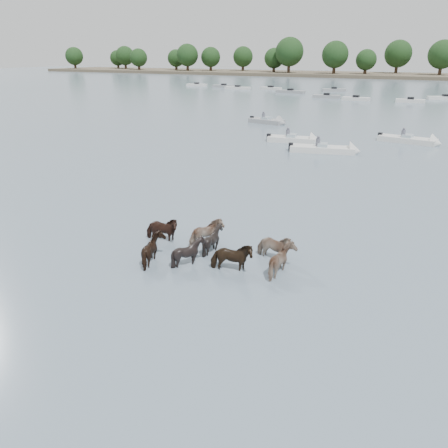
% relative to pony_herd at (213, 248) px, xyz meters
% --- Properties ---
extents(ground, '(400.00, 400.00, 0.00)m').
position_rel_pony_herd_xyz_m(ground, '(1.93, -1.90, -0.44)').
color(ground, '#4B5E6C').
rests_on(ground, ground).
extents(shoreline, '(160.00, 30.00, 1.00)m').
position_rel_pony_herd_xyz_m(shoreline, '(-68.07, 148.10, 0.06)').
color(shoreline, '#4C4233').
rests_on(shoreline, ground).
extents(pony_herd, '(7.37, 3.97, 1.38)m').
position_rel_pony_herd_xyz_m(pony_herd, '(0.00, 0.00, 0.00)').
color(pony_herd, black).
rests_on(pony_herd, ground).
extents(motorboat_a, '(4.99, 2.26, 1.92)m').
position_rel_pony_herd_xyz_m(motorboat_a, '(-4.07, 25.07, -0.21)').
color(motorboat_a, silver).
rests_on(motorboat_a, ground).
extents(motorboat_b, '(5.86, 2.75, 1.92)m').
position_rel_pony_herd_xyz_m(motorboat_b, '(-0.42, 22.02, -0.21)').
color(motorboat_b, silver).
rests_on(motorboat_b, ground).
extents(motorboat_c, '(5.67, 2.56, 1.92)m').
position_rel_pony_herd_xyz_m(motorboat_c, '(5.46, 29.21, -0.21)').
color(motorboat_c, silver).
rests_on(motorboat_c, ground).
extents(motorboat_f, '(4.85, 2.53, 1.92)m').
position_rel_pony_herd_xyz_m(motorboat_f, '(-10.27, 34.58, -0.21)').
color(motorboat_f, gray).
rests_on(motorboat_f, ground).
extents(distant_flotilla, '(107.46, 20.78, 0.93)m').
position_rel_pony_herd_xyz_m(distant_flotilla, '(1.99, 75.87, -0.18)').
color(distant_flotilla, silver).
rests_on(distant_flotilla, ground).
extents(treeline, '(152.23, 20.77, 12.51)m').
position_rel_pony_herd_xyz_m(treeline, '(-59.80, 145.33, 6.00)').
color(treeline, '#382619').
rests_on(treeline, ground).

